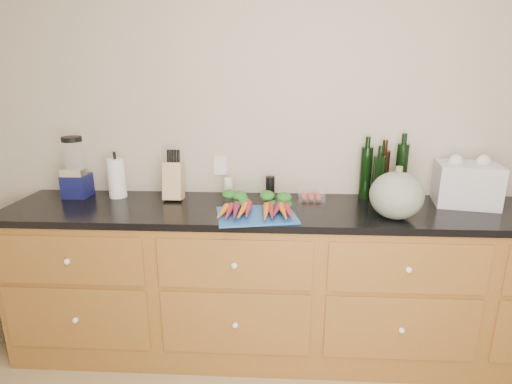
# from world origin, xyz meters

# --- Properties ---
(wall_back) EXTENTS (4.10, 0.05, 2.60)m
(wall_back) POSITION_xyz_m (0.00, 1.62, 1.30)
(wall_back) COLOR #BFB39E
(wall_back) RESTS_ON ground
(cabinets) EXTENTS (3.60, 0.64, 0.90)m
(cabinets) POSITION_xyz_m (0.00, 1.30, 0.45)
(cabinets) COLOR brown
(cabinets) RESTS_ON ground
(countertop) EXTENTS (3.64, 0.62, 0.04)m
(countertop) POSITION_xyz_m (0.00, 1.30, 0.92)
(countertop) COLOR black
(countertop) RESTS_ON cabinets
(cutting_board) EXTENTS (0.47, 0.39, 0.01)m
(cutting_board) POSITION_xyz_m (-0.34, 1.14, 0.95)
(cutting_board) COLOR #1F51A5
(cutting_board) RESTS_ON countertop
(carrots) EXTENTS (0.44, 0.32, 0.06)m
(carrots) POSITION_xyz_m (-0.34, 1.19, 0.98)
(carrots) COLOR orange
(carrots) RESTS_ON cutting_board
(squash) EXTENTS (0.28, 0.28, 0.25)m
(squash) POSITION_xyz_m (0.40, 1.15, 1.07)
(squash) COLOR #5D6D5B
(squash) RESTS_ON countertop
(blender_appliance) EXTENTS (0.15, 0.15, 0.38)m
(blender_appliance) POSITION_xyz_m (-1.49, 1.46, 1.11)
(blender_appliance) COLOR #0F1348
(blender_appliance) RESTS_ON countertop
(paper_towel) EXTENTS (0.11, 0.11, 0.24)m
(paper_towel) POSITION_xyz_m (-1.23, 1.46, 1.06)
(paper_towel) COLOR white
(paper_towel) RESTS_ON countertop
(knife_block) EXTENTS (0.11, 0.11, 0.23)m
(knife_block) POSITION_xyz_m (-0.87, 1.44, 1.05)
(knife_block) COLOR tan
(knife_block) RESTS_ON countertop
(grinder_salt) EXTENTS (0.05, 0.05, 0.12)m
(grinder_salt) POSITION_xyz_m (-0.54, 1.48, 1.00)
(grinder_salt) COLOR white
(grinder_salt) RESTS_ON countertop
(grinder_pepper) EXTENTS (0.06, 0.06, 0.14)m
(grinder_pepper) POSITION_xyz_m (-0.27, 1.48, 1.01)
(grinder_pepper) COLOR black
(grinder_pepper) RESTS_ON countertop
(canister_chrome) EXTENTS (0.05, 0.05, 0.11)m
(canister_chrome) POSITION_xyz_m (-0.27, 1.48, 1.00)
(canister_chrome) COLOR white
(canister_chrome) RESTS_ON countertop
(tomato_box) EXTENTS (0.16, 0.13, 0.08)m
(tomato_box) POSITION_xyz_m (-0.02, 1.47, 0.98)
(tomato_box) COLOR white
(tomato_box) RESTS_ON countertop
(bottles) EXTENTS (0.29, 0.15, 0.34)m
(bottles) POSITION_xyz_m (0.41, 1.51, 1.10)
(bottles) COLOR black
(bottles) RESTS_ON countertop
(grocery_bag) EXTENTS (0.38, 0.33, 0.25)m
(grocery_bag) POSITION_xyz_m (0.88, 1.42, 1.06)
(grocery_bag) COLOR white
(grocery_bag) RESTS_ON countertop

